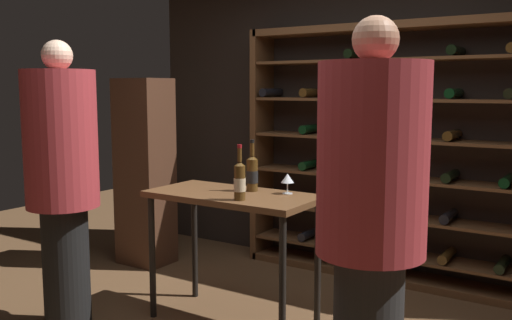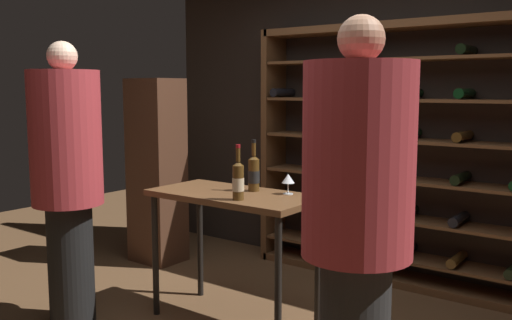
# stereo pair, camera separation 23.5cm
# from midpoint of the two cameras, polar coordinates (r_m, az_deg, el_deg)

# --- Properties ---
(back_wall) EXTENTS (4.55, 0.10, 2.84)m
(back_wall) POSITION_cam_midpoint_polar(r_m,az_deg,el_deg) (4.91, 14.52, 5.17)
(back_wall) COLOR black
(back_wall) RESTS_ON ground
(wine_rack) EXTENTS (2.69, 0.32, 2.09)m
(wine_rack) POSITION_cam_midpoint_polar(r_m,az_deg,el_deg) (4.63, 17.02, 0.21)
(wine_rack) COLOR brown
(wine_rack) RESTS_ON ground
(tasting_table) EXTENTS (1.14, 0.56, 0.89)m
(tasting_table) POSITION_cam_midpoint_polar(r_m,az_deg,el_deg) (3.75, -0.47, -5.03)
(tasting_table) COLOR brown
(tasting_table) RESTS_ON ground
(person_bystander_red_print) EXTENTS (0.46, 0.46, 1.88)m
(person_bystander_red_print) POSITION_cam_midpoint_polar(r_m,az_deg,el_deg) (3.88, -16.95, -1.05)
(person_bystander_red_print) COLOR black
(person_bystander_red_print) RESTS_ON ground
(person_guest_khaki) EXTENTS (0.50, 0.50, 1.90)m
(person_guest_khaki) POSITION_cam_midpoint_polar(r_m,az_deg,el_deg) (2.62, 12.77, -4.74)
(person_guest_khaki) COLOR black
(person_guest_khaki) RESTS_ON ground
(display_cabinet) EXTENTS (0.44, 0.36, 1.67)m
(display_cabinet) POSITION_cam_midpoint_polar(r_m,az_deg,el_deg) (5.16, -8.73, -1.12)
(display_cabinet) COLOR #4C2D1E
(display_cabinet) RESTS_ON ground
(wine_bottle_green_slim) EXTENTS (0.08, 0.08, 0.35)m
(wine_bottle_green_slim) POSITION_cam_midpoint_polar(r_m,az_deg,el_deg) (3.77, 1.55, -1.32)
(wine_bottle_green_slim) COLOR #4C3314
(wine_bottle_green_slim) RESTS_ON tasting_table
(wine_bottle_red_label) EXTENTS (0.07, 0.07, 0.35)m
(wine_bottle_red_label) POSITION_cam_midpoint_polar(r_m,az_deg,el_deg) (3.47, 0.12, -2.08)
(wine_bottle_red_label) COLOR #4C3314
(wine_bottle_red_label) RESTS_ON tasting_table
(wine_glass_stemmed_right) EXTENTS (0.08, 0.08, 0.13)m
(wine_glass_stemmed_right) POSITION_cam_midpoint_polar(r_m,az_deg,el_deg) (3.68, 5.10, -1.98)
(wine_glass_stemmed_right) COLOR silver
(wine_glass_stemmed_right) RESTS_ON tasting_table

